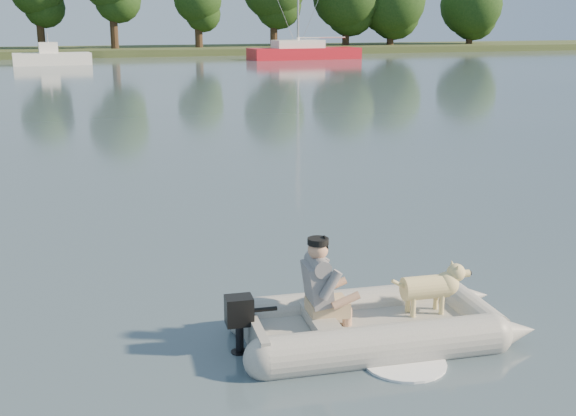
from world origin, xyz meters
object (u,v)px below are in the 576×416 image
object	(u,v)px
man	(319,281)
motorboat	(51,50)
sailboat	(303,52)
dog	(425,291)
dinghy	(377,292)

from	to	relation	value
man	motorboat	xyz separation A→B (m)	(-1.73, 47.98, 0.38)
sailboat	dog	bearing A→B (deg)	-110.62
dinghy	motorboat	world-z (taller)	motorboat
motorboat	sailboat	xyz separation A→B (m)	(19.29, 1.41, -0.51)
man	motorboat	size ratio (longest dim) A/B	0.17
man	sailboat	distance (m)	52.42
man	dog	bearing A→B (deg)	-0.00
dinghy	man	world-z (taller)	man
dinghy	sailboat	xyz separation A→B (m)	(16.97, 49.49, 0.04)
man	sailboat	xyz separation A→B (m)	(17.57, 49.39, -0.12)
man	sailboat	world-z (taller)	sailboat
motorboat	dinghy	bearing A→B (deg)	-89.78
dinghy	sailboat	bearing A→B (deg)	76.03
sailboat	motorboat	bearing A→B (deg)	-178.08
dinghy	dog	size ratio (longest dim) A/B	4.98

